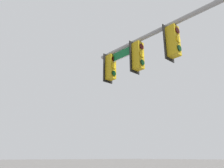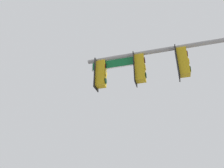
% 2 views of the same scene
% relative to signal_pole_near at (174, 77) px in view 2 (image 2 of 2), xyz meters
% --- Properties ---
extents(signal_pole_near, '(5.69, 0.93, 6.92)m').
position_rel_signal_pole_near_xyz_m(signal_pole_near, '(0.00, 0.00, 0.00)').
color(signal_pole_near, gray).
rests_on(signal_pole_near, ground_plane).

